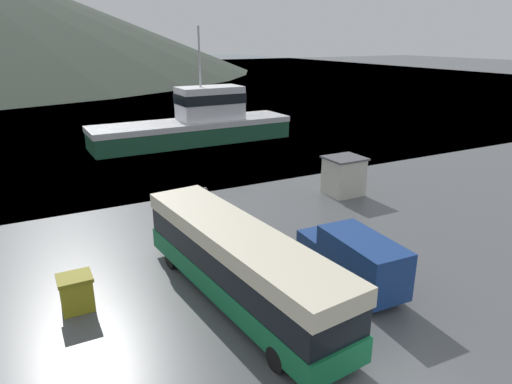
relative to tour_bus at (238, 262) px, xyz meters
The scene contains 8 objects.
water_surface 133.60m from the tour_bus, 89.02° to the left, with size 240.00×240.00×0.00m, color slate.
tour_bus is the anchor object (origin of this frame).
delivery_van 5.16m from the tour_bus, 12.32° to the right, with size 2.23×5.95×2.40m.
fishing_boat 30.39m from the tour_bus, 72.16° to the left, with size 20.56×5.37×11.33m.
storage_bin 6.51m from the tour_bus, 157.24° to the left, with size 1.31×1.17×1.46m.
dock_kiosk 15.06m from the tour_bus, 35.59° to the left, with size 2.51×2.29×2.63m.
small_boat 35.22m from the tour_bus, 73.42° to the left, with size 3.02×6.35×0.99m.
mooring_bollard 12.47m from the tour_bus, 74.41° to the left, with size 0.32×0.32×0.94m.
Camera 1 is at (-9.32, -7.41, 10.33)m, focal length 32.00 mm.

